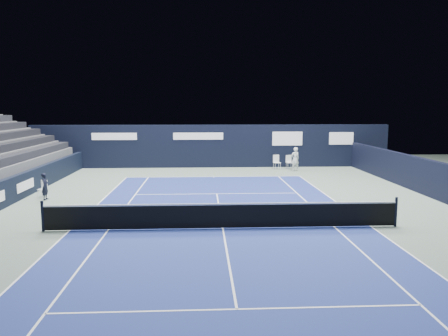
{
  "coord_description": "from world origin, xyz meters",
  "views": [
    {
      "loc": [
        -0.74,
        -15.37,
        4.38
      ],
      "look_at": [
        0.38,
        6.63,
        1.3
      ],
      "focal_mm": 35.0,
      "sensor_mm": 36.0,
      "label": 1
    }
  ],
  "objects_px": {
    "folding_chair_back_b": "(289,161)",
    "line_judge_chair": "(43,187)",
    "tennis_net": "(223,215)",
    "tennis_player": "(295,159)",
    "folding_chair_back_a": "(276,160)"
  },
  "relations": [
    {
      "from": "folding_chair_back_a",
      "to": "folding_chair_back_b",
      "type": "height_order",
      "value": "folding_chair_back_a"
    },
    {
      "from": "folding_chair_back_a",
      "to": "tennis_player",
      "type": "distance_m",
      "value": 1.53
    },
    {
      "from": "folding_chair_back_a",
      "to": "line_judge_chair",
      "type": "relative_size",
      "value": 1.23
    },
    {
      "from": "tennis_net",
      "to": "tennis_player",
      "type": "height_order",
      "value": "tennis_player"
    },
    {
      "from": "folding_chair_back_b",
      "to": "tennis_net",
      "type": "xyz_separation_m",
      "value": [
        -5.49,
        -15.35,
        -0.04
      ]
    },
    {
      "from": "folding_chair_back_b",
      "to": "line_judge_chair",
      "type": "bearing_deg",
      "value": -156.0
    },
    {
      "from": "folding_chair_back_b",
      "to": "tennis_net",
      "type": "distance_m",
      "value": 16.31
    },
    {
      "from": "folding_chair_back_a",
      "to": "folding_chair_back_b",
      "type": "bearing_deg",
      "value": -5.63
    },
    {
      "from": "folding_chair_back_a",
      "to": "folding_chair_back_b",
      "type": "relative_size",
      "value": 1.04
    },
    {
      "from": "folding_chair_back_b",
      "to": "tennis_player",
      "type": "xyz_separation_m",
      "value": [
        0.2,
        -1.09,
        0.27
      ]
    },
    {
      "from": "folding_chair_back_b",
      "to": "line_judge_chair",
      "type": "relative_size",
      "value": 1.18
    },
    {
      "from": "folding_chair_back_b",
      "to": "line_judge_chair",
      "type": "xyz_separation_m",
      "value": [
        -14.05,
        -9.17,
        -0.09
      ]
    },
    {
      "from": "line_judge_chair",
      "to": "tennis_player",
      "type": "distance_m",
      "value": 16.38
    },
    {
      "from": "folding_chair_back_b",
      "to": "line_judge_chair",
      "type": "height_order",
      "value": "folding_chair_back_b"
    },
    {
      "from": "folding_chair_back_a",
      "to": "line_judge_chair",
      "type": "xyz_separation_m",
      "value": [
        -13.11,
        -9.08,
        -0.21
      ]
    }
  ]
}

